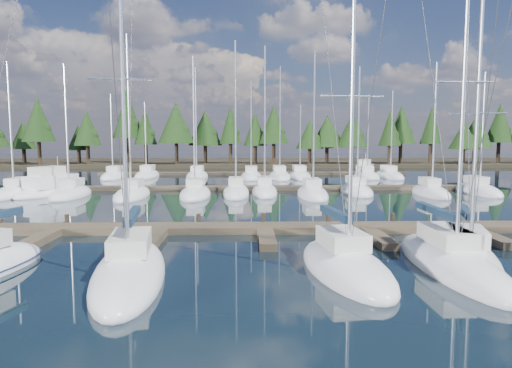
{
  "coord_description": "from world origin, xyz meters",
  "views": [
    {
      "loc": [
        -1.13,
        -8.66,
        5.52
      ],
      "look_at": [
        -0.4,
        22.0,
        2.43
      ],
      "focal_mm": 32.0,
      "sensor_mm": 36.0,
      "label": 1
    }
  ],
  "objects_px": {
    "motor_yacht_right": "(365,173)",
    "front_sailboat_4": "(468,262)",
    "main_dock": "(265,230)",
    "front_sailboat_3": "(345,266)",
    "motor_yacht_left": "(51,189)",
    "front_sailboat_5": "(450,263)",
    "front_sailboat_2": "(130,271)"
  },
  "relations": [
    {
      "from": "motor_yacht_right",
      "to": "front_sailboat_4",
      "type": "bearing_deg",
      "value": -99.59
    },
    {
      "from": "main_dock",
      "to": "front_sailboat_3",
      "type": "distance_m",
      "value": 8.35
    },
    {
      "from": "main_dock",
      "to": "front_sailboat_3",
      "type": "height_order",
      "value": "front_sailboat_3"
    },
    {
      "from": "front_sailboat_4",
      "to": "motor_yacht_left",
      "type": "relative_size",
      "value": 1.23
    },
    {
      "from": "front_sailboat_3",
      "to": "front_sailboat_4",
      "type": "bearing_deg",
      "value": 4.4
    },
    {
      "from": "front_sailboat_4",
      "to": "motor_yacht_right",
      "type": "height_order",
      "value": "front_sailboat_4"
    },
    {
      "from": "main_dock",
      "to": "front_sailboat_3",
      "type": "bearing_deg",
      "value": -69.16
    },
    {
      "from": "front_sailboat_5",
      "to": "motor_yacht_right",
      "type": "height_order",
      "value": "front_sailboat_5"
    },
    {
      "from": "main_dock",
      "to": "front_sailboat_2",
      "type": "bearing_deg",
      "value": -124.42
    },
    {
      "from": "front_sailboat_5",
      "to": "motor_yacht_right",
      "type": "relative_size",
      "value": 1.65
    },
    {
      "from": "front_sailboat_2",
      "to": "front_sailboat_4",
      "type": "bearing_deg",
      "value": 3.83
    },
    {
      "from": "main_dock",
      "to": "front_sailboat_5",
      "type": "relative_size",
      "value": 3.13
    },
    {
      "from": "main_dock",
      "to": "motor_yacht_right",
      "type": "xyz_separation_m",
      "value": [
        16.22,
        39.47,
        0.25
      ]
    },
    {
      "from": "front_sailboat_3",
      "to": "motor_yacht_right",
      "type": "relative_size",
      "value": 1.53
    },
    {
      "from": "front_sailboat_2",
      "to": "front_sailboat_3",
      "type": "xyz_separation_m",
      "value": [
        8.67,
        0.53,
        -0.0
      ]
    },
    {
      "from": "front_sailboat_3",
      "to": "front_sailboat_5",
      "type": "bearing_deg",
      "value": 4.74
    },
    {
      "from": "motor_yacht_left",
      "to": "motor_yacht_right",
      "type": "height_order",
      "value": "motor_yacht_left"
    },
    {
      "from": "front_sailboat_5",
      "to": "motor_yacht_right",
      "type": "distance_m",
      "value": 47.69
    },
    {
      "from": "main_dock",
      "to": "motor_yacht_right",
      "type": "height_order",
      "value": "motor_yacht_right"
    },
    {
      "from": "front_sailboat_3",
      "to": "motor_yacht_right",
      "type": "bearing_deg",
      "value": 74.34
    },
    {
      "from": "front_sailboat_2",
      "to": "front_sailboat_4",
      "type": "xyz_separation_m",
      "value": [
        14.01,
        0.94,
        -0.0
      ]
    },
    {
      "from": "front_sailboat_2",
      "to": "front_sailboat_5",
      "type": "bearing_deg",
      "value": 3.91
    },
    {
      "from": "front_sailboat_3",
      "to": "front_sailboat_5",
      "type": "xyz_separation_m",
      "value": [
        4.54,
        0.38,
        0.01
      ]
    },
    {
      "from": "front_sailboat_3",
      "to": "motor_yacht_right",
      "type": "xyz_separation_m",
      "value": [
        13.25,
        47.27,
        0.17
      ]
    },
    {
      "from": "main_dock",
      "to": "front_sailboat_5",
      "type": "xyz_separation_m",
      "value": [
        7.51,
        -7.42,
        0.09
      ]
    },
    {
      "from": "front_sailboat_4",
      "to": "front_sailboat_5",
      "type": "xyz_separation_m",
      "value": [
        -0.8,
        -0.03,
        0.01
      ]
    },
    {
      "from": "motor_yacht_left",
      "to": "motor_yacht_right",
      "type": "distance_m",
      "value": 41.79
    },
    {
      "from": "front_sailboat_2",
      "to": "motor_yacht_left",
      "type": "distance_m",
      "value": 30.9
    },
    {
      "from": "front_sailboat_5",
      "to": "motor_yacht_right",
      "type": "bearing_deg",
      "value": 79.48
    },
    {
      "from": "main_dock",
      "to": "motor_yacht_left",
      "type": "bearing_deg",
      "value": 136.8
    },
    {
      "from": "front_sailboat_4",
      "to": "motor_yacht_right",
      "type": "distance_m",
      "value": 47.52
    },
    {
      "from": "main_dock",
      "to": "front_sailboat_2",
      "type": "relative_size",
      "value": 3.15
    }
  ]
}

